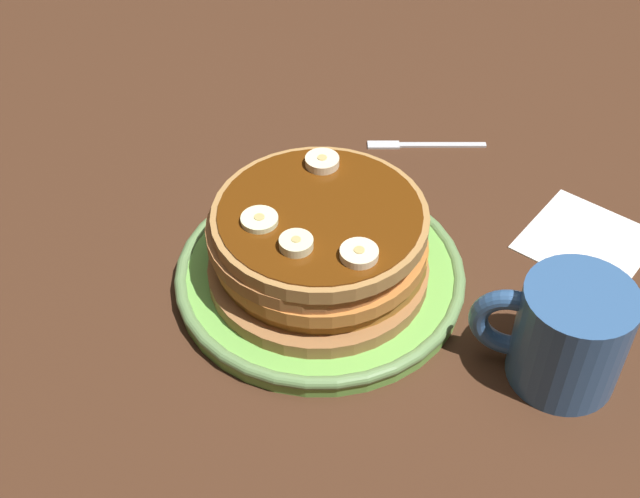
# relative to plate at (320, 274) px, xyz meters

# --- Properties ---
(ground_plane) EXTENTS (1.40, 1.40, 0.03)m
(ground_plane) POSITION_rel_plate_xyz_m (0.00, 0.00, -0.03)
(ground_plane) COLOR #422616
(plate) EXTENTS (0.26, 0.26, 0.02)m
(plate) POSITION_rel_plate_xyz_m (0.00, 0.00, 0.00)
(plate) COLOR #72B74C
(plate) RESTS_ON ground_plane
(pancake_stack) EXTENTS (0.20, 0.20, 0.07)m
(pancake_stack) POSITION_rel_plate_xyz_m (0.00, -0.00, 0.04)
(pancake_stack) COLOR #9A663A
(pancake_stack) RESTS_ON plate
(banana_slice_0) EXTENTS (0.03, 0.03, 0.01)m
(banana_slice_0) POSITION_rel_plate_xyz_m (0.02, -0.06, 0.08)
(banana_slice_0) COLOR #FAE4B9
(banana_slice_0) RESTS_ON pancake_stack
(banana_slice_1) EXTENTS (0.03, 0.03, 0.01)m
(banana_slice_1) POSITION_rel_plate_xyz_m (-0.05, 0.04, 0.08)
(banana_slice_1) COLOR #FCE7BA
(banana_slice_1) RESTS_ON pancake_stack
(banana_slice_2) EXTENTS (0.03, 0.03, 0.01)m
(banana_slice_2) POSITION_rel_plate_xyz_m (0.04, 0.03, 0.08)
(banana_slice_2) COLOR #EEF4BA
(banana_slice_2) RESTS_ON pancake_stack
(banana_slice_3) EXTENTS (0.03, 0.03, 0.01)m
(banana_slice_3) POSITION_rel_plate_xyz_m (0.01, 0.05, 0.08)
(banana_slice_3) COLOR beige
(banana_slice_3) RESTS_ON pancake_stack
(coffee_mug) EXTENTS (0.13, 0.09, 0.09)m
(coffee_mug) POSITION_rel_plate_xyz_m (-0.22, 0.04, 0.04)
(coffee_mug) COLOR #33598C
(coffee_mug) RESTS_ON ground_plane
(napkin) EXTENTS (0.14, 0.14, 0.00)m
(napkin) POSITION_rel_plate_xyz_m (-0.23, -0.13, -0.01)
(napkin) COLOR white
(napkin) RESTS_ON ground_plane
(fork) EXTENTS (0.13, 0.05, 0.01)m
(fork) POSITION_rel_plate_xyz_m (-0.05, -0.23, -0.01)
(fork) COLOR silver
(fork) RESTS_ON ground_plane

